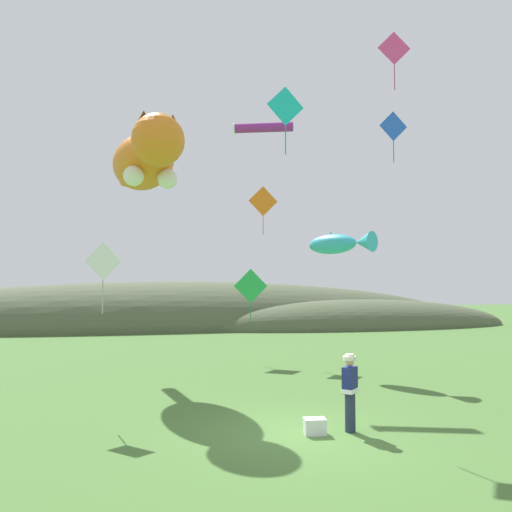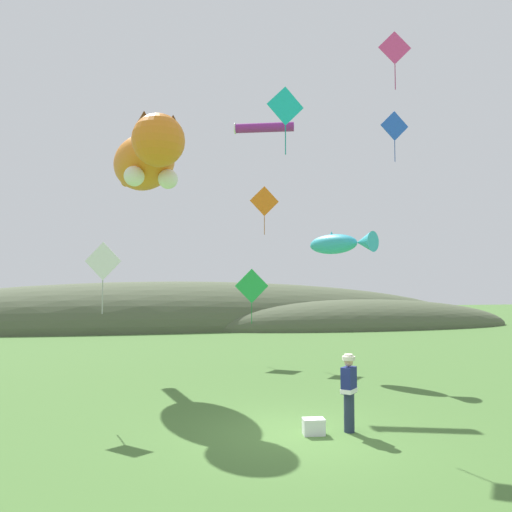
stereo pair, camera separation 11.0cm
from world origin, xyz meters
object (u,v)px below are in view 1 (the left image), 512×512
Objects in this scene: kite_tube_streamer at (263,128)px; kite_diamond_blue at (393,127)px; festival_attendant at (350,390)px; kite_diamond_white at (103,262)px; picnic_cooler at (315,426)px; kite_giant_cat at (146,160)px; kite_diamond_teal at (285,107)px; kite_fish_windsock at (339,244)px; kite_diamond_pink at (394,49)px; kite_spool at (311,423)px; kite_diamond_orange at (263,201)px; kite_diamond_green at (251,286)px.

kite_diamond_blue reaches higher than kite_tube_streamer.
kite_diamond_white reaches higher than festival_attendant.
kite_tube_streamer is (0.83, 7.54, 9.26)m from picnic_cooler.
picnic_cooler is 14.24m from kite_diamond_blue.
picnic_cooler is 11.49m from kite_giant_cat.
kite_tube_streamer is 1.09× the size of kite_diamond_teal.
kite_diamond_pink is (0.82, -3.01, 6.61)m from kite_fish_windsock.
picnic_cooler is 13.17m from kite_diamond_pink.
kite_giant_cat is (-3.69, 7.10, 7.83)m from kite_spool.
kite_diamond_orange is (2.02, 11.70, 7.29)m from kite_spool.
kite_fish_windsock is 5.66m from kite_diamond_orange.
kite_diamond_pink reaches higher than kite_fish_windsock.
kite_diamond_white is (-5.66, 3.21, 3.04)m from festival_attendant.
kite_fish_windsock is 4.53m from kite_diamond_green.
picnic_cooler is at bearing -99.88° from kite_diamond_orange.
kite_diamond_teal is at bearing -95.20° from kite_tube_streamer.
kite_giant_cat is 3.47× the size of kite_diamond_blue.
kite_spool is 0.10× the size of kite_diamond_pink.
kite_tube_streamer is (-3.12, 0.05, 4.44)m from kite_fish_windsock.
kite_diamond_pink is 4.16m from kite_diamond_blue.
kite_diamond_white is 0.93× the size of kite_diamond_pink.
festival_attendant is at bearing -112.35° from kite_fish_windsock.
kite_diamond_white is 11.93m from kite_diamond_orange.
kite_fish_windsock is 1.40× the size of kite_diamond_teal.
festival_attendant is 10.83m from kite_diamond_green.
kite_tube_streamer is at bearing -176.94° from kite_diamond_blue.
kite_diamond_blue reaches higher than kite_fish_windsock.
kite_diamond_pink reaches higher than picnic_cooler.
kite_diamond_blue is (2.69, 0.36, 5.04)m from kite_fish_windsock.
festival_attendant is 12.21m from kite_diamond_pink.
kite_diamond_pink reaches higher than kite_diamond_blue.
kite_diamond_green is (-2.85, 3.08, -1.70)m from kite_fish_windsock.
festival_attendant is at bearing -60.07° from kite_giant_cat.
kite_diamond_teal reaches higher than kite_diamond_orange.
kite_fish_windsock reaches higher than kite_diamond_green.
kite_spool is (-0.74, 0.60, -0.85)m from festival_attendant.
kite_diamond_pink is at bearing -71.42° from kite_diamond_orange.
kite_giant_cat is 5.87m from kite_diamond_teal.
kite_diamond_pink is (3.90, 4.49, 10.66)m from festival_attendant.
picnic_cooler is 0.24× the size of kite_diamond_blue.
festival_attendant reaches higher than kite_spool.
festival_attendant is 0.77× the size of kite_tube_streamer.
festival_attendant is 0.84× the size of kite_diamond_teal.
picnic_cooler is 9.74m from kite_fish_windsock.
kite_spool is 0.61m from picnic_cooler.
kite_giant_cat is 6.10m from kite_diamond_white.
kite_diamond_white is 7.14m from kite_diamond_teal.
kite_tube_streamer is 1.20× the size of kite_diamond_white.
picnic_cooler is at bearing -95.93° from kite_diamond_green.
festival_attendant is 0.73× the size of kite_diamond_green.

